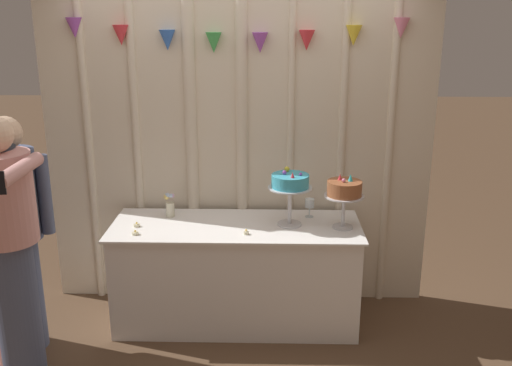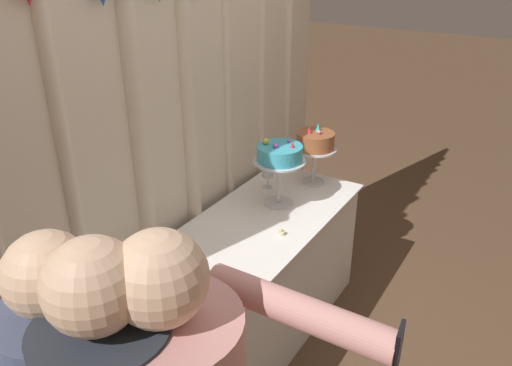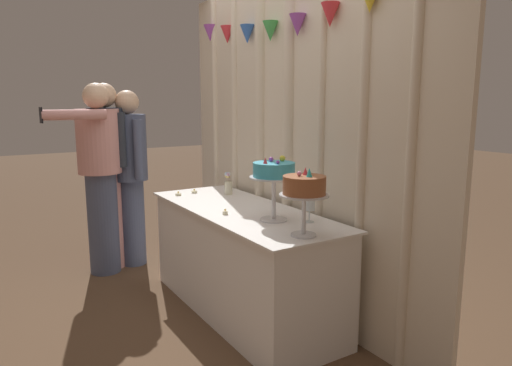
# 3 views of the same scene
# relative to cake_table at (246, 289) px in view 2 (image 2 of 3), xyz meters

# --- Properties ---
(ground_plane) EXTENTS (24.00, 24.00, 0.00)m
(ground_plane) POSITION_rel_cake_table_xyz_m (0.00, -0.10, -0.39)
(ground_plane) COLOR brown
(draped_curtain) EXTENTS (2.97, 0.14, 2.47)m
(draped_curtain) POSITION_rel_cake_table_xyz_m (-0.02, 0.40, 0.88)
(draped_curtain) COLOR beige
(draped_curtain) RESTS_ON ground_plane
(cake_table) EXTENTS (1.82, 0.68, 0.78)m
(cake_table) POSITION_rel_cake_table_xyz_m (0.00, 0.00, 0.00)
(cake_table) COLOR white
(cake_table) RESTS_ON ground_plane
(cake_display_nearleft) EXTENTS (0.32, 0.32, 0.42)m
(cake_display_nearleft) POSITION_rel_cake_table_xyz_m (0.39, 0.01, 0.70)
(cake_display_nearleft) COLOR silver
(cake_display_nearleft) RESTS_ON cake_table
(cake_display_nearright) EXTENTS (0.28, 0.28, 0.40)m
(cake_display_nearright) POSITION_rel_cake_table_xyz_m (0.77, -0.04, 0.67)
(cake_display_nearright) COLOR silver
(cake_display_nearright) RESTS_ON cake_table
(wine_glass) EXTENTS (0.07, 0.07, 0.14)m
(wine_glass) POSITION_rel_cake_table_xyz_m (0.55, 0.18, 0.49)
(wine_glass) COLOR silver
(wine_glass) RESTS_ON cake_table
(flower_vase) EXTENTS (0.09, 0.07, 0.19)m
(flower_vase) POSITION_rel_cake_table_xyz_m (-0.51, 0.16, 0.48)
(flower_vase) COLOR beige
(flower_vase) RESTS_ON cake_table
(tealight_far_left) EXTENTS (0.05, 0.05, 0.03)m
(tealight_far_left) POSITION_rel_cake_table_xyz_m (-0.71, -0.05, 0.40)
(tealight_far_left) COLOR beige
(tealight_far_left) RESTS_ON cake_table
(tealight_near_left) EXTENTS (0.05, 0.05, 0.03)m
(tealight_near_left) POSITION_rel_cake_table_xyz_m (-0.69, -0.21, 0.40)
(tealight_near_left) COLOR beige
(tealight_near_left) RESTS_ON cake_table
(tealight_near_right) EXTENTS (0.04, 0.04, 0.04)m
(tealight_near_right) POSITION_rel_cake_table_xyz_m (0.08, -0.18, 0.40)
(tealight_near_right) COLOR beige
(tealight_near_right) RESTS_ON cake_table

